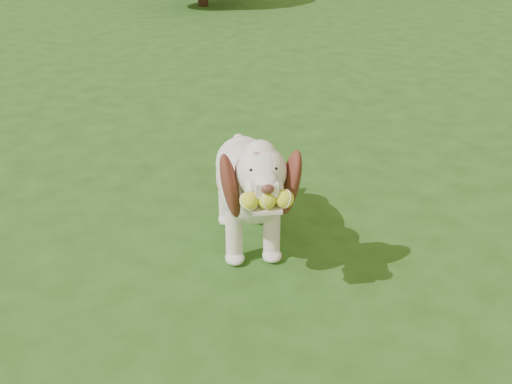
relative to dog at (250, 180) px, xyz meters
name	(u,v)px	position (x,y,z in m)	size (l,w,h in m)	color
ground	(229,291)	(-0.21, -0.30, -0.36)	(80.00, 80.00, 0.00)	#234614
dog	(250,180)	(0.00, 0.00, 0.00)	(0.50, 1.03, 0.67)	white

